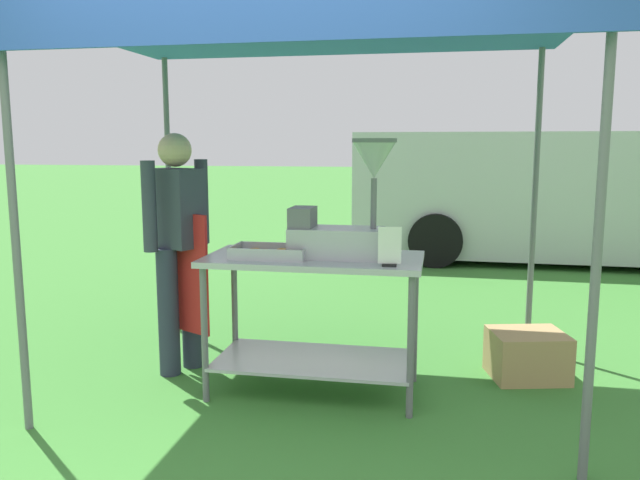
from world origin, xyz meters
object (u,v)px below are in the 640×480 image
at_px(menu_sign, 390,250).
at_px(vendor, 178,240).
at_px(donut_fryer, 346,215).
at_px(van_silver, 570,194).
at_px(donut_tray, 269,254).
at_px(supply_crate, 527,355).
at_px(stall_canopy, 317,35).
at_px(donut_cart, 314,296).

xyz_separation_m(menu_sign, vendor, (-1.44, 0.43, -0.05)).
distance_m(donut_fryer, van_silver, 5.66).
relative_size(donut_tray, van_silver, 0.08).
xyz_separation_m(donut_fryer, supply_crate, (1.15, 0.50, -0.97)).
height_order(vendor, van_silver, van_silver).
distance_m(stall_canopy, van_silver, 5.79).
height_order(donut_cart, menu_sign, menu_sign).
xyz_separation_m(donut_fryer, vendor, (-1.16, 0.20, -0.22)).
height_order(donut_tray, supply_crate, donut_tray).
relative_size(donut_fryer, menu_sign, 3.18).
bearing_deg(donut_cart, supply_crate, 19.93).
height_order(stall_canopy, donut_tray, stall_canopy).
bearing_deg(menu_sign, supply_crate, 39.78).
distance_m(stall_canopy, donut_tray, 1.33).
xyz_separation_m(donut_fryer, van_silver, (2.26, 5.19, -0.24)).
distance_m(donut_fryer, menu_sign, 0.40).
relative_size(donut_cart, donut_tray, 2.88).
distance_m(donut_cart, menu_sign, 0.63).
relative_size(donut_cart, menu_sign, 5.89).
bearing_deg(donut_cart, donut_tray, -159.40).
xyz_separation_m(vendor, supply_crate, (2.31, 0.29, -0.75)).
relative_size(menu_sign, supply_crate, 0.40).
bearing_deg(menu_sign, donut_cart, 153.90).
xyz_separation_m(donut_fryer, menu_sign, (0.28, -0.23, -0.17)).
relative_size(donut_cart, supply_crate, 2.38).
height_order(donut_fryer, supply_crate, donut_fryer).
distance_m(donut_cart, supply_crate, 1.50).
bearing_deg(stall_canopy, donut_cart, -90.00).
bearing_deg(vendor, stall_canopy, -5.67).
relative_size(stall_canopy, donut_fryer, 4.30).
relative_size(stall_canopy, van_silver, 0.54).
bearing_deg(vendor, donut_cart, -11.40).
relative_size(donut_tray, donut_fryer, 0.64).
distance_m(donut_tray, donut_fryer, 0.52).
relative_size(donut_cart, vendor, 0.82).
bearing_deg(supply_crate, van_silver, 76.66).
bearing_deg(donut_tray, stall_canopy, 37.36).
relative_size(stall_canopy, vendor, 1.90).
height_order(stall_canopy, donut_fryer, stall_canopy).
bearing_deg(vendor, van_silver, 55.55).
relative_size(stall_canopy, donut_cart, 2.32).
xyz_separation_m(menu_sign, supply_crate, (0.87, 0.72, -0.80)).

